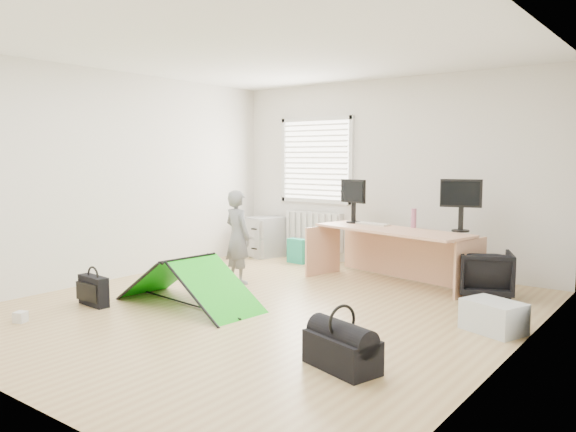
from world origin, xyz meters
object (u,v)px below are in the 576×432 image
Objects in this scene: monitor_right at (461,212)px; office_chair at (485,274)px; desk at (390,257)px; duffel_bag at (342,352)px; monitor_left at (354,207)px; filing_cabinet at (266,237)px; thermos at (414,218)px; person at (238,237)px; kite at (188,282)px; laptop_bag at (94,291)px; storage_crate at (493,316)px.

monitor_right reaches higher than office_chair.
duffel_bag is (1.02, -2.81, -0.22)m from desk.
monitor_left is 1.99m from office_chair.
desk is 2.58m from filing_cabinet.
duffel_bag is (0.84, -3.11, -0.69)m from thermos.
duffel_bag is at bearing 63.78° from office_chair.
filing_cabinet is at bearing 156.34° from monitor_right.
monitor_right is at bearing 111.05° from duffel_bag.
office_chair is 3.00m from person.
monitor_right is 0.79m from office_chair.
thermos is at bearing 66.56° from kite.
office_chair reaches higher than duffel_bag.
laptop_bag is (-2.87, -3.14, -0.77)m from monitor_right.
storage_crate is at bearing 85.25° from duffel_bag.
person is at bearing -44.61° from filing_cabinet.
monitor_right is 3.33m from kite.
monitor_left is 2.89m from storage_crate.
person is 2.31× the size of storage_crate.
monitor_left reaches higher than storage_crate.
kite is (-2.43, -2.32, -0.01)m from office_chair.
desk is at bearing -120.16° from thermos.
office_chair is 0.35× the size of kite.
filing_cabinet is 4.91m from duffel_bag.
monitor_left is 3.52m from laptop_bag.
monitor_left is at bearing 161.87° from monitor_right.
thermos reaches higher than laptop_bag.
desk is 1.02m from monitor_right.
desk is 8.45× the size of thermos.
person is 3.13m from duffel_bag.
storage_crate is (2.92, 1.05, -0.12)m from kite.
office_chair is at bearing 103.85° from duffel_bag.
duffel_bag is (1.72, -3.09, -0.79)m from monitor_left.
monitor_right is 1.99× the size of thermos.
desk is 4.79× the size of laptop_bag.
desk is 2.06m from storage_crate.
kite reaches higher than laptop_bag.
monitor_left reaches higher than filing_cabinet.
office_chair is at bearing 49.66° from kite.
office_chair reaches higher than laptop_bag.
laptop_bag is at bearing 18.83° from office_chair.
desk is 4.24× the size of monitor_right.
office_chair is (1.87, -0.21, -0.65)m from monitor_left.
desk is at bearing 143.91° from storage_crate.
duffel_bag is (0.23, -3.09, -0.80)m from monitor_right.
monitor_right is at bearing 17.61° from monitor_left.
office_chair is (1.17, 0.07, -0.08)m from desk.
office_chair is at bearing -143.70° from person.
monitor_right is 0.82× the size of duffel_bag.
thermos is (-0.62, 0.02, -0.11)m from monitor_right.
monitor_left is 0.88m from thermos.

